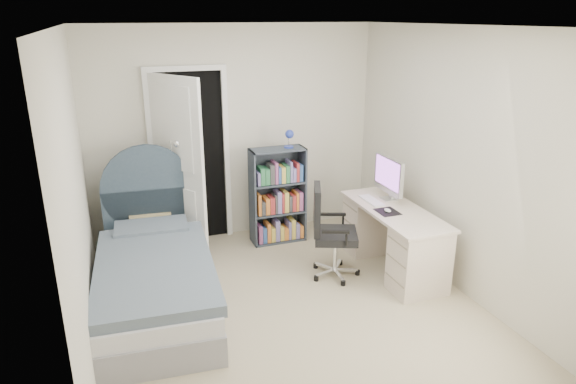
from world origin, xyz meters
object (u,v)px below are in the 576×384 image
object	(u,v)px
bed	(155,274)
floor_lamp	(178,210)
desk	(392,236)
nightstand	(148,220)
office_chair	(328,227)
bookcase	(278,199)

from	to	relation	value
bed	floor_lamp	bearing A→B (deg)	69.10
bed	desk	bearing A→B (deg)	-3.45
nightstand	office_chair	world-z (taller)	office_chair
floor_lamp	office_chair	world-z (taller)	floor_lamp
bed	bookcase	bearing A→B (deg)	31.93
desk	office_chair	bearing A→B (deg)	171.26
bed	nightstand	distance (m)	1.09
nightstand	desk	distance (m)	2.68
nightstand	bookcase	xyz separation A→B (m)	(1.49, -0.13, 0.10)
bed	desk	distance (m)	2.44
nightstand	floor_lamp	bearing A→B (deg)	-23.43
floor_lamp	office_chair	distance (m)	1.69
bookcase	floor_lamp	bearing A→B (deg)	-179.56
bookcase	office_chair	distance (m)	1.02
bed	nightstand	xyz separation A→B (m)	(0.05, 1.09, 0.13)
bookcase	desk	xyz separation A→B (m)	(0.89, -1.11, -0.15)
bed	office_chair	size ratio (longest dim) A/B	2.25
office_chair	bed	bearing A→B (deg)	178.69
desk	floor_lamp	bearing A→B (deg)	152.09
bookcase	office_chair	bearing A→B (deg)	-78.83
nightstand	office_chair	distance (m)	2.03
floor_lamp	desk	distance (m)	2.35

